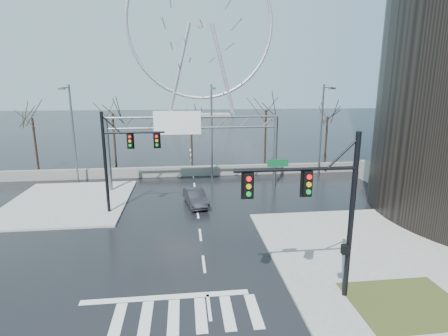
{
  "coord_description": "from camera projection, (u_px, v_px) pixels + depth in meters",
  "views": [
    {
      "loc": [
        -0.94,
        -18.08,
        9.92
      ],
      "look_at": [
        1.93,
        6.64,
        4.0
      ],
      "focal_mm": 28.0,
      "sensor_mm": 36.0,
      "label": 1
    }
  ],
  "objects": [
    {
      "name": "signal_mast_far",
      "position": [
        120.0,
        153.0,
        26.75
      ],
      "size": [
        4.72,
        0.41,
        8.0
      ],
      "color": "black",
      "rests_on": "ground"
    },
    {
      "name": "streetlight_right",
      "position": [
        323.0,
        123.0,
        37.63
      ],
      "size": [
        0.5,
        2.55,
        10.0
      ],
      "color": "slate",
      "rests_on": "ground"
    },
    {
      "name": "barrier_wall",
      "position": [
        193.0,
        171.0,
        39.07
      ],
      "size": [
        52.0,
        0.5,
        1.1
      ],
      "primitive_type": "cube",
      "color": "slate",
      "rests_on": "ground"
    },
    {
      "name": "sidewalk_far",
      "position": [
        69.0,
        202.0,
        30.21
      ],
      "size": [
        10.0,
        12.0,
        0.15
      ],
      "primitive_type": "cube",
      "color": "gray",
      "rests_on": "ground"
    },
    {
      "name": "ferris_wheel",
      "position": [
        201.0,
        30.0,
        106.18
      ],
      "size": [
        45.0,
        6.0,
        50.91
      ],
      "color": "gray",
      "rests_on": "ground"
    },
    {
      "name": "tree_far_right",
      "position": [
        327.0,
        122.0,
        43.72
      ],
      "size": [
        3.4,
        3.4,
        6.8
      ],
      "color": "black",
      "rests_on": "ground"
    },
    {
      "name": "tree_far_left",
      "position": [
        33.0,
        124.0,
        39.75
      ],
      "size": [
        3.5,
        3.5,
        7.0
      ],
      "color": "black",
      "rests_on": "ground"
    },
    {
      "name": "signal_mast_near",
      "position": [
        324.0,
        202.0,
        15.42
      ],
      "size": [
        5.52,
        0.41,
        8.0
      ],
      "color": "black",
      "rests_on": "ground"
    },
    {
      "name": "tree_center",
      "position": [
        191.0,
        125.0,
        42.35
      ],
      "size": [
        3.25,
        3.25,
        6.5
      ],
      "color": "black",
      "rests_on": "ground"
    },
    {
      "name": "sign_gantry",
      "position": [
        190.0,
        136.0,
        33.09
      ],
      "size": [
        16.36,
        0.4,
        7.6
      ],
      "color": "slate",
      "rests_on": "ground"
    },
    {
      "name": "tree_left",
      "position": [
        113.0,
        120.0,
        40.19
      ],
      "size": [
        3.75,
        3.75,
        7.5
      ],
      "color": "black",
      "rests_on": "ground"
    },
    {
      "name": "grass_strip",
      "position": [
        406.0,
        304.0,
        16.02
      ],
      "size": [
        5.0,
        4.0,
        0.02
      ],
      "primitive_type": "cube",
      "color": "#37401B",
      "rests_on": "sidewalk_near"
    },
    {
      "name": "ground",
      "position": [
        204.0,
        264.0,
        19.87
      ],
      "size": [
        260.0,
        260.0,
        0.0
      ],
      "primitive_type": "plane",
      "color": "black",
      "rests_on": "ground"
    },
    {
      "name": "streetlight_left",
      "position": [
        72.0,
        127.0,
        34.71
      ],
      "size": [
        0.5,
        2.55,
        10.0
      ],
      "color": "slate",
      "rests_on": "ground"
    },
    {
      "name": "streetlight_mid",
      "position": [
        212.0,
        125.0,
        36.28
      ],
      "size": [
        0.5,
        2.55,
        10.0
      ],
      "color": "slate",
      "rests_on": "ground"
    },
    {
      "name": "tree_right",
      "position": [
        266.0,
        117.0,
        42.15
      ],
      "size": [
        3.9,
        3.9,
        7.8
      ],
      "color": "black",
      "rests_on": "ground"
    },
    {
      "name": "car",
      "position": [
        196.0,
        197.0,
        29.49
      ],
      "size": [
        2.16,
        4.33,
        1.36
      ],
      "primitive_type": "imported",
      "rotation": [
        0.0,
        0.0,
        0.18
      ],
      "color": "black",
      "rests_on": "ground"
    },
    {
      "name": "sidewalk_right_ext",
      "position": [
        354.0,
        239.0,
        22.91
      ],
      "size": [
        12.0,
        10.0,
        0.15
      ],
      "primitive_type": "cube",
      "color": "gray",
      "rests_on": "ground"
    }
  ]
}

